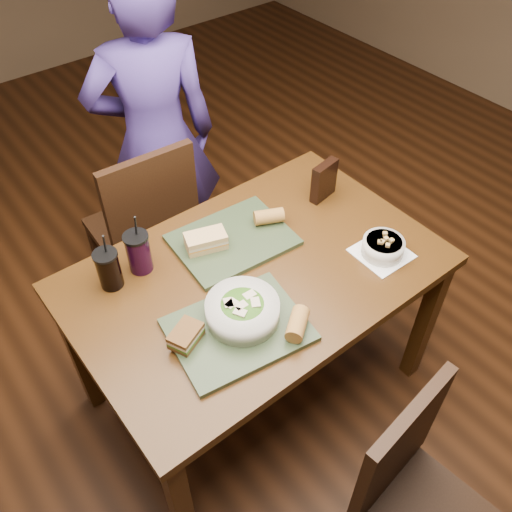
{
  "coord_description": "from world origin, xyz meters",
  "views": [
    {
      "loc": [
        -0.81,
        -1.03,
        2.14
      ],
      "look_at": [
        0.0,
        0.0,
        0.82
      ],
      "focal_mm": 38.0,
      "sensor_mm": 36.0,
      "label": 1
    }
  ],
  "objects_px": {
    "salad_bowl": "(242,310)",
    "chair_far": "(147,225)",
    "dining_table": "(256,287)",
    "chip_bag": "(324,181)",
    "cup_cola": "(109,269)",
    "baguette_far": "(269,216)",
    "baguette_near": "(297,324)",
    "soup_bowl": "(383,247)",
    "sandwich_far": "(206,241)",
    "diner": "(156,141)",
    "sandwich_near": "(186,336)",
    "tray_near": "(238,330)",
    "tray_far": "(233,240)",
    "chair_near": "(412,495)",
    "cup_berry": "(139,252)"
  },
  "relations": [
    {
      "from": "salad_bowl",
      "to": "cup_cola",
      "type": "distance_m",
      "value": 0.48
    },
    {
      "from": "baguette_near",
      "to": "chip_bag",
      "type": "bearing_deg",
      "value": 40.19
    },
    {
      "from": "chair_near",
      "to": "diner",
      "type": "relative_size",
      "value": 0.56
    },
    {
      "from": "baguette_near",
      "to": "baguette_far",
      "type": "distance_m",
      "value": 0.52
    },
    {
      "from": "soup_bowl",
      "to": "sandwich_far",
      "type": "bearing_deg",
      "value": 140.12
    },
    {
      "from": "baguette_near",
      "to": "baguette_far",
      "type": "bearing_deg",
      "value": 60.74
    },
    {
      "from": "salad_bowl",
      "to": "cup_cola",
      "type": "height_order",
      "value": "cup_cola"
    },
    {
      "from": "salad_bowl",
      "to": "chair_far",
      "type": "bearing_deg",
      "value": 83.64
    },
    {
      "from": "soup_bowl",
      "to": "cup_berry",
      "type": "height_order",
      "value": "cup_berry"
    },
    {
      "from": "soup_bowl",
      "to": "sandwich_near",
      "type": "distance_m",
      "value": 0.78
    },
    {
      "from": "baguette_far",
      "to": "chip_bag",
      "type": "bearing_deg",
      "value": 0.27
    },
    {
      "from": "chair_near",
      "to": "cup_cola",
      "type": "xyz_separation_m",
      "value": [
        -0.38,
        1.08,
        0.34
      ]
    },
    {
      "from": "dining_table",
      "to": "tray_near",
      "type": "relative_size",
      "value": 3.1
    },
    {
      "from": "soup_bowl",
      "to": "tray_far",
      "type": "bearing_deg",
      "value": 135.22
    },
    {
      "from": "sandwich_near",
      "to": "cup_berry",
      "type": "bearing_deg",
      "value": 81.8
    },
    {
      "from": "tray_near",
      "to": "baguette_far",
      "type": "height_order",
      "value": "baguette_far"
    },
    {
      "from": "sandwich_far",
      "to": "cup_cola",
      "type": "distance_m",
      "value": 0.36
    },
    {
      "from": "dining_table",
      "to": "soup_bowl",
      "type": "xyz_separation_m",
      "value": [
        0.41,
        -0.22,
        0.12
      ]
    },
    {
      "from": "chip_bag",
      "to": "baguette_near",
      "type": "bearing_deg",
      "value": -149.4
    },
    {
      "from": "salad_bowl",
      "to": "sandwich_near",
      "type": "distance_m",
      "value": 0.2
    },
    {
      "from": "baguette_far",
      "to": "tray_far",
      "type": "bearing_deg",
      "value": 175.54
    },
    {
      "from": "diner",
      "to": "baguette_far",
      "type": "relative_size",
      "value": 14.03
    },
    {
      "from": "baguette_far",
      "to": "cup_cola",
      "type": "bearing_deg",
      "value": 170.9
    },
    {
      "from": "tray_near",
      "to": "chip_bag",
      "type": "bearing_deg",
      "value": 26.15
    },
    {
      "from": "diner",
      "to": "baguette_near",
      "type": "relative_size",
      "value": 13.8
    },
    {
      "from": "soup_bowl",
      "to": "baguette_near",
      "type": "relative_size",
      "value": 1.65
    },
    {
      "from": "sandwich_far",
      "to": "soup_bowl",
      "type": "bearing_deg",
      "value": -39.88
    },
    {
      "from": "tray_near",
      "to": "cup_cola",
      "type": "distance_m",
      "value": 0.49
    },
    {
      "from": "dining_table",
      "to": "sandwich_near",
      "type": "height_order",
      "value": "sandwich_near"
    },
    {
      "from": "diner",
      "to": "chip_bag",
      "type": "bearing_deg",
      "value": 134.59
    },
    {
      "from": "baguette_far",
      "to": "dining_table",
      "type": "bearing_deg",
      "value": -139.91
    },
    {
      "from": "chair_far",
      "to": "tray_far",
      "type": "relative_size",
      "value": 2.24
    },
    {
      "from": "chair_far",
      "to": "diner",
      "type": "height_order",
      "value": "diner"
    },
    {
      "from": "chair_far",
      "to": "salad_bowl",
      "type": "height_order",
      "value": "chair_far"
    },
    {
      "from": "sandwich_near",
      "to": "cup_cola",
      "type": "relative_size",
      "value": 0.56
    },
    {
      "from": "dining_table",
      "to": "cup_berry",
      "type": "bearing_deg",
      "value": 140.34
    },
    {
      "from": "dining_table",
      "to": "sandwich_near",
      "type": "xyz_separation_m",
      "value": [
        -0.37,
        -0.12,
        0.13
      ]
    },
    {
      "from": "tray_far",
      "to": "tray_near",
      "type": "bearing_deg",
      "value": -124.05
    },
    {
      "from": "diner",
      "to": "baguette_far",
      "type": "xyz_separation_m",
      "value": [
        0.06,
        -0.73,
        0.01
      ]
    },
    {
      "from": "sandwich_near",
      "to": "baguette_far",
      "type": "bearing_deg",
      "value": 26.27
    },
    {
      "from": "diner",
      "to": "sandwich_near",
      "type": "bearing_deg",
      "value": 83.06
    },
    {
      "from": "baguette_far",
      "to": "cup_berry",
      "type": "distance_m",
      "value": 0.51
    },
    {
      "from": "diner",
      "to": "chair_far",
      "type": "bearing_deg",
      "value": 62.64
    },
    {
      "from": "diner",
      "to": "cup_cola",
      "type": "xyz_separation_m",
      "value": [
        -0.55,
        -0.63,
        0.04
      ]
    },
    {
      "from": "chair_near",
      "to": "cup_berry",
      "type": "relative_size",
      "value": 3.62
    },
    {
      "from": "soup_bowl",
      "to": "baguette_near",
      "type": "bearing_deg",
      "value": -170.81
    },
    {
      "from": "chair_near",
      "to": "cup_cola",
      "type": "bearing_deg",
      "value": 109.4
    },
    {
      "from": "dining_table",
      "to": "chip_bag",
      "type": "height_order",
      "value": "chip_bag"
    },
    {
      "from": "baguette_near",
      "to": "cup_cola",
      "type": "bearing_deg",
      "value": 123.31
    },
    {
      "from": "diner",
      "to": "cup_berry",
      "type": "distance_m",
      "value": 0.76
    }
  ]
}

